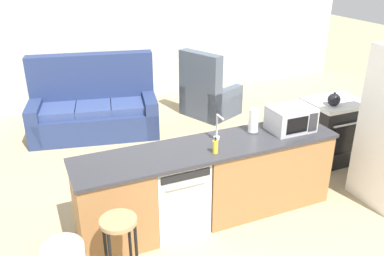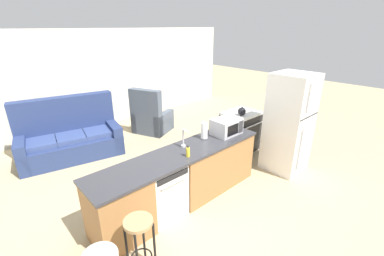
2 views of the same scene
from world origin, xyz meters
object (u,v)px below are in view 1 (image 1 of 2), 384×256
object	(u,v)px
stove_range	(332,131)
kettle	(334,100)
soap_bottle	(215,147)
armchair	(207,97)
paper_towel_roll	(253,121)
bar_stool	(120,239)
dishwasher	(176,192)
couch	(94,109)
microwave	(291,119)

from	to	relation	value
stove_range	kettle	world-z (taller)	kettle
stove_range	soap_bottle	world-z (taller)	soap_bottle
kettle	armchair	size ratio (longest dim) A/B	0.17
paper_towel_roll	bar_stool	size ratio (longest dim) A/B	0.38
paper_towel_roll	bar_stool	bearing A→B (deg)	-156.45
dishwasher	couch	world-z (taller)	couch
kettle	couch	xyz separation A→B (m)	(-2.75, 2.45, -0.59)
stove_range	microwave	size ratio (longest dim) A/B	1.80
dishwasher	kettle	world-z (taller)	kettle
stove_range	couch	world-z (taller)	couch
paper_towel_roll	couch	world-z (taller)	couch
stove_range	microwave	world-z (taller)	microwave
kettle	microwave	bearing A→B (deg)	-157.15
soap_bottle	armchair	size ratio (longest dim) A/B	0.15
microwave	paper_towel_roll	distance (m)	0.44
soap_bottle	stove_range	bearing A→B (deg)	17.95
dishwasher	microwave	xyz separation A→B (m)	(1.43, -0.00, 0.62)
stove_range	microwave	bearing A→B (deg)	-154.88
microwave	armchair	distance (m)	2.89
stove_range	paper_towel_roll	distance (m)	1.75
paper_towel_roll	soap_bottle	bearing A→B (deg)	-154.95
paper_towel_roll	armchair	distance (m)	2.84
stove_range	couch	size ratio (longest dim) A/B	0.42
paper_towel_roll	soap_bottle	distance (m)	0.69
soap_bottle	dishwasher	bearing A→B (deg)	155.75
soap_bottle	couch	distance (m)	3.17
paper_towel_roll	kettle	distance (m)	1.46
microwave	couch	bearing A→B (deg)	121.21
bar_stool	armchair	size ratio (longest dim) A/B	0.62
bar_stool	couch	bearing A→B (deg)	82.58
dishwasher	stove_range	world-z (taller)	stove_range
microwave	armchair	xyz separation A→B (m)	(0.28, 2.79, -0.69)
armchair	couch	bearing A→B (deg)	177.62
stove_range	soap_bottle	xyz separation A→B (m)	(-2.22, -0.72, 0.52)
microwave	couch	xyz separation A→B (m)	(-1.74, 2.87, -0.65)
soap_bottle	couch	bearing A→B (deg)	102.81
dishwasher	bar_stool	world-z (taller)	dishwasher
microwave	armchair	world-z (taller)	armchair
dishwasher	kettle	xyz separation A→B (m)	(2.43, 0.42, 0.56)
stove_range	paper_towel_roll	size ratio (longest dim) A/B	3.19
soap_bottle	armchair	world-z (taller)	armchair
couch	bar_stool	bearing A→B (deg)	-97.42
dishwasher	microwave	world-z (taller)	microwave
dishwasher	kettle	distance (m)	2.53
dishwasher	paper_towel_roll	bearing A→B (deg)	6.91
armchair	bar_stool	bearing A→B (deg)	-125.81
stove_range	bar_stool	size ratio (longest dim) A/B	1.22
paper_towel_roll	kettle	world-z (taller)	paper_towel_roll
bar_stool	couch	size ratio (longest dim) A/B	0.35
stove_range	armchair	size ratio (longest dim) A/B	0.75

